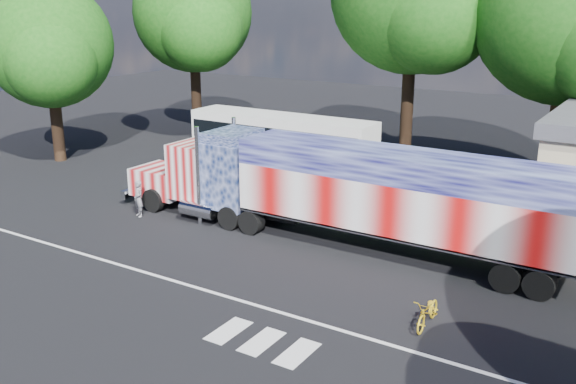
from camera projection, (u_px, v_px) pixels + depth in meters
The scene contains 9 objects.
ground at pixel (246, 259), 24.47m from camera, with size 100.00×100.00×0.00m, color black.
lane_markings at pixel (221, 308), 20.54m from camera, with size 30.00×2.67×0.01m.
semi_truck at pixel (342, 190), 25.45m from camera, with size 20.46×3.23×4.36m.
coach_bus at pixel (281, 143), 36.41m from camera, with size 11.18×2.60×3.25m.
woman at pixel (138, 199), 29.05m from camera, with size 0.61×0.40×1.67m, color slate.
bicycle at pixel (428, 312), 19.30m from camera, with size 0.62×1.78×0.93m, color gold.
tree_w_a at pixel (49, 45), 37.40m from camera, with size 7.81×7.44×10.71m.
tree_ne_a at pixel (573, 11), 30.48m from camera, with size 9.58×9.12×13.58m.
tree_nw_a at pixel (194, 13), 43.26m from camera, with size 8.42×8.02×12.67m.
Camera 1 is at (13.42, -18.38, 9.49)m, focal length 40.00 mm.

